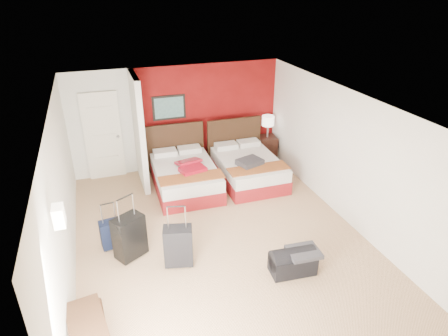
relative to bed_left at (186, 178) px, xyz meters
name	(u,v)px	position (x,y,z in m)	size (l,w,h in m)	color
ground	(220,238)	(0.16, -1.98, -0.28)	(6.50, 6.50, 0.00)	tan
room_walls	(126,155)	(-1.25, -0.56, 0.97)	(5.02, 6.52, 2.50)	silver
red_accent_panel	(208,115)	(0.91, 1.25, 0.97)	(3.50, 0.04, 2.50)	maroon
partition_wall	(139,132)	(-0.84, 0.63, 0.97)	(0.12, 1.20, 2.50)	silver
entry_door	(103,136)	(-1.59, 1.22, 0.74)	(0.82, 0.06, 2.05)	silver
bed_left	(186,178)	(0.00, 0.00, 0.00)	(1.32, 1.88, 0.57)	white
bed_right	(248,170)	(1.48, -0.06, 0.00)	(1.31, 1.87, 0.56)	silver
red_suitcase_open	(191,166)	(0.10, -0.10, 0.33)	(0.53, 0.73, 0.09)	maroon
jacket_bundle	(250,162)	(1.38, -0.36, 0.34)	(0.51, 0.41, 0.12)	#353439
nightstand	(267,148)	(2.37, 0.90, 0.03)	(0.45, 0.45, 0.63)	black
table_lamp	(268,126)	(2.37, 0.90, 0.62)	(0.31, 0.31, 0.55)	white
suitcase_black	(130,238)	(-1.44, -1.98, 0.09)	(0.50, 0.31, 0.75)	black
suitcase_charcoal	(178,247)	(-0.71, -2.44, 0.06)	(0.46, 0.28, 0.68)	black
suitcase_navy	(112,235)	(-1.72, -1.62, -0.03)	(0.36, 0.22, 0.50)	black
duffel_bag	(293,263)	(0.97, -3.21, -0.10)	(0.71, 0.38, 0.36)	black
jacket_draped	(304,252)	(1.12, -3.26, 0.11)	(0.50, 0.42, 0.07)	#333337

